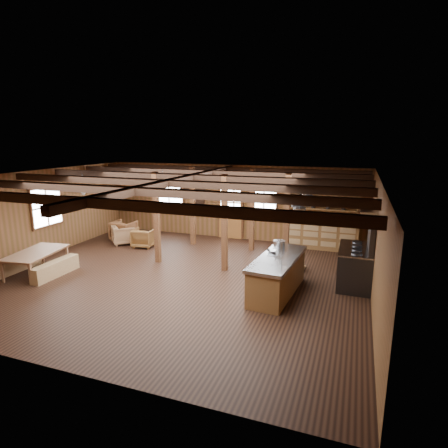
{
  "coord_description": "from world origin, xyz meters",
  "views": [
    {
      "loc": [
        4.5,
        -8.78,
        3.79
      ],
      "look_at": [
        0.88,
        1.29,
        1.31
      ],
      "focal_mm": 30.0,
      "sensor_mm": 36.0,
      "label": 1
    }
  ],
  "objects": [
    {
      "name": "room",
      "position": [
        0.0,
        0.0,
        1.4
      ],
      "size": [
        10.04,
        9.04,
        2.84
      ],
      "color": "black",
      "rests_on": "ground"
    },
    {
      "name": "window_back_right",
      "position": [
        1.3,
        4.46,
        1.6
      ],
      "size": [
        1.02,
        0.06,
        1.32
      ],
      "color": "white",
      "rests_on": "wall_back"
    },
    {
      "name": "armchair_c",
      "position": [
        -3.4,
        2.37,
        0.34
      ],
      "size": [
        1.04,
        1.04,
        0.68
      ],
      "primitive_type": "imported",
      "rotation": [
        0.0,
        0.0,
        2.33
      ],
      "color": "#956943",
      "rests_on": "floor"
    },
    {
      "name": "dining_table",
      "position": [
        -3.9,
        -1.06,
        0.32
      ],
      "size": [
        1.29,
        1.96,
        0.64
      ],
      "primitive_type": "imported",
      "rotation": [
        0.0,
        0.0,
        1.73
      ],
      "color": "#8B5E3F",
      "rests_on": "floor"
    },
    {
      "name": "back_door",
      "position": [
        0.0,
        4.45,
        0.88
      ],
      "size": [
        1.02,
        0.08,
        2.15
      ],
      "color": "brown",
      "rests_on": "floor"
    },
    {
      "name": "pot_rack",
      "position": [
        3.29,
        0.22,
        2.28
      ],
      "size": [
        0.43,
        3.0,
        0.44
      ],
      "color": "#303032",
      "rests_on": "ceiling"
    },
    {
      "name": "window_left",
      "position": [
        -4.96,
        0.5,
        1.6
      ],
      "size": [
        0.14,
        1.24,
        1.32
      ],
      "color": "white",
      "rests_on": "wall_back"
    },
    {
      "name": "pendant_lamps",
      "position": [
        -2.25,
        1.0,
        2.25
      ],
      "size": [
        1.86,
        2.36,
        0.66
      ],
      "color": "#303032",
      "rests_on": "ceiling"
    },
    {
      "name": "armchair_b",
      "position": [
        -2.5,
        2.27,
        0.33
      ],
      "size": [
        0.8,
        0.82,
        0.66
      ],
      "primitive_type": "imported",
      "rotation": [
        0.0,
        0.0,
        3.29
      ],
      "color": "brown",
      "rests_on": "floor"
    },
    {
      "name": "timber_posts",
      "position": [
        0.52,
        2.08,
        1.4
      ],
      "size": [
        3.95,
        2.35,
        2.8
      ],
      "color": "#3E1F11",
      "rests_on": "floor"
    },
    {
      "name": "window_back_left",
      "position": [
        -2.6,
        4.46,
        1.6
      ],
      "size": [
        1.32,
        0.06,
        1.32
      ],
      "color": "white",
      "rests_on": "wall_back"
    },
    {
      "name": "counter_pot",
      "position": [
        2.65,
        0.71,
        1.03
      ],
      "size": [
        0.31,
        0.31,
        0.19
      ],
      "primitive_type": "cylinder",
      "color": "#BABDC1",
      "rests_on": "kitchen_island"
    },
    {
      "name": "bench_aisle",
      "position": [
        -3.29,
        -1.06,
        0.21
      ],
      "size": [
        0.29,
        1.55,
        0.43
      ],
      "primitive_type": "cube",
      "color": "#996D45",
      "rests_on": "floor"
    },
    {
      "name": "bowl",
      "position": [
        2.56,
        0.2,
        0.97
      ],
      "size": [
        0.27,
        0.27,
        0.06
      ],
      "primitive_type": "imported",
      "rotation": [
        0.0,
        0.0,
        -0.08
      ],
      "color": "silver",
      "rests_on": "kitchen_island"
    },
    {
      "name": "notice_boards",
      "position": [
        -1.5,
        4.46,
        1.64
      ],
      "size": [
        1.08,
        0.03,
        0.9
      ],
      "color": "silver",
      "rests_on": "wall_back"
    },
    {
      "name": "commercial_range",
      "position": [
        4.64,
        1.1,
        0.67
      ],
      "size": [
        0.88,
        1.72,
        2.12
      ],
      "color": "#303032",
      "rests_on": "floor"
    },
    {
      "name": "kitchen_island",
      "position": [
        2.79,
        -0.12,
        0.48
      ],
      "size": [
        1.09,
        2.57,
        1.2
      ],
      "rotation": [
        0.0,
        0.0,
        -0.08
      ],
      "color": "brown",
      "rests_on": "floor"
    },
    {
      "name": "bench_wall",
      "position": [
        -4.65,
        -1.06,
        0.21
      ],
      "size": [
        0.29,
        1.55,
        0.43
      ],
      "primitive_type": "cube",
      "color": "#996D45",
      "rests_on": "floor"
    },
    {
      "name": "ceiling_joists",
      "position": [
        0.0,
        0.18,
        2.68
      ],
      "size": [
        9.8,
        8.82,
        0.18
      ],
      "color": "black",
      "rests_on": "ceiling"
    },
    {
      "name": "step_stool",
      "position": [
        2.99,
        1.68,
        0.2
      ],
      "size": [
        0.47,
        0.35,
        0.4
      ],
      "primitive_type": "cube",
      "rotation": [
        0.0,
        0.0,
        -0.08
      ],
      "color": "#996D45",
      "rests_on": "floor"
    },
    {
      "name": "armchair_a",
      "position": [
        -3.69,
        2.82,
        0.37
      ],
      "size": [
        0.81,
        0.83,
        0.74
      ],
      "primitive_type": "imported",
      "rotation": [
        0.0,
        0.0,
        3.12
      ],
      "color": "brown",
      "rests_on": "floor"
    },
    {
      "name": "back_counter",
      "position": [
        3.4,
        4.2,
        0.6
      ],
      "size": [
        2.55,
        0.6,
        2.45
      ],
      "color": "brown",
      "rests_on": "floor"
    }
  ]
}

